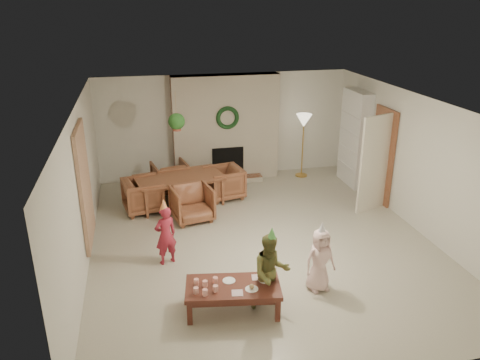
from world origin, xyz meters
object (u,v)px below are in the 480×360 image
object	(u,v)px
child_red	(166,235)
child_plaid	(271,272)
dining_chair_left	(143,195)
dining_chair_right	(224,183)
dining_table	(181,191)
dining_chair_far	(170,177)
coffee_table_top	(233,287)
dining_chair_near	(192,204)
child_pink	(320,260)

from	to	relation	value
child_red	child_plaid	bearing A→B (deg)	111.14
dining_chair_left	dining_chair_right	bearing A→B (deg)	-90.00
dining_table	dining_chair_left	world-z (taller)	dining_chair_left
dining_chair_far	coffee_table_top	bearing A→B (deg)	85.28
dining_chair_near	dining_chair_right	distance (m)	1.27
coffee_table_top	dining_chair_near	bearing A→B (deg)	102.74
dining_chair_right	child_red	world-z (taller)	child_red
dining_chair_far	child_plaid	xyz separation A→B (m)	(1.03, -4.61, 0.22)
dining_chair_near	dining_chair_left	bearing A→B (deg)	135.00
dining_chair_near	dining_chair_far	size ratio (longest dim) A/B	1.00
dining_chair_far	dining_chair_left	bearing A→B (deg)	45.00
child_plaid	child_pink	xyz separation A→B (m)	(0.84, 0.27, -0.07)
dining_chair_right	coffee_table_top	world-z (taller)	dining_chair_right
dining_chair_right	child_pink	xyz separation A→B (m)	(0.74, -3.75, 0.15)
dining_chair_near	child_pink	distance (m)	3.20
child_red	coffee_table_top	bearing A→B (deg)	98.42
dining_table	child_plaid	world-z (taller)	child_plaid
child_red	child_pink	world-z (taller)	child_red
dining_chair_far	child_plaid	bearing A→B (deg)	91.64
dining_chair_left	dining_chair_right	world-z (taller)	same
dining_chair_far	dining_chair_right	world-z (taller)	same
coffee_table_top	child_pink	size ratio (longest dim) A/B	1.32
child_plaid	child_pink	world-z (taller)	child_plaid
dining_chair_left	child_red	xyz separation A→B (m)	(0.31, -2.16, 0.16)
coffee_table_top	child_pink	world-z (taller)	child_pink
child_plaid	dining_chair_near	bearing A→B (deg)	105.75
dining_chair_near	child_red	bearing A→B (deg)	-122.87
dining_chair_far	child_red	bearing A→B (deg)	73.21
child_pink	dining_chair_near	bearing A→B (deg)	110.40
child_red	child_plaid	world-z (taller)	child_plaid
dining_chair_left	dining_chair_near	bearing A→B (deg)	-135.00
dining_chair_near	dining_chair_left	world-z (taller)	same
dining_chair_right	coffee_table_top	bearing A→B (deg)	-19.81
dining_chair_left	child_red	size ratio (longest dim) A/B	0.76
dining_chair_near	dining_chair_right	size ratio (longest dim) A/B	1.00
dining_chair_right	coffee_table_top	distance (m)	4.04
dining_chair_far	coffee_table_top	world-z (taller)	dining_chair_far
child_red	child_pink	xyz separation A→B (m)	(2.18, -1.26, -0.01)
dining_chair_far	dining_chair_left	size ratio (longest dim) A/B	1.00
child_red	child_pink	size ratio (longest dim) A/B	1.02
dining_chair_near	dining_table	bearing A→B (deg)	90.00
dining_table	child_pink	bearing A→B (deg)	-75.23
dining_chair_right	child_red	bearing A→B (deg)	-40.88
dining_table	child_red	xyz separation A→B (m)	(-0.47, -2.31, 0.19)
dining_chair_near	coffee_table_top	world-z (taller)	dining_chair_near
child_plaid	child_pink	distance (m)	0.88
dining_table	dining_chair_near	distance (m)	0.79
dining_chair_far	child_pink	bearing A→B (deg)	102.33
dining_chair_near	dining_chair_far	xyz separation A→B (m)	(-0.30, 1.55, 0.00)
dining_chair_right	child_plaid	xyz separation A→B (m)	(-0.09, -4.02, 0.22)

